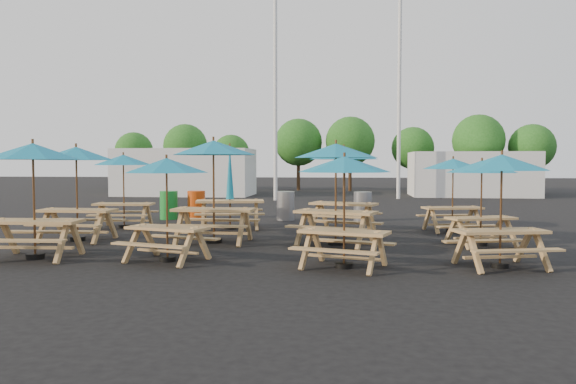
# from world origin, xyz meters

# --- Properties ---
(ground) EXTENTS (120.00, 120.00, 0.00)m
(ground) POSITION_xyz_m (0.00, 0.00, 0.00)
(ground) COLOR black
(ground) RESTS_ON ground
(picnic_unit_0) EXTENTS (2.06, 2.06, 2.39)m
(picnic_unit_0) POSITION_xyz_m (-4.62, -4.20, 2.04)
(picnic_unit_0) COLOR tan
(picnic_unit_0) RESTS_ON ground
(picnic_unit_1) EXTENTS (2.00, 2.00, 2.39)m
(picnic_unit_1) POSITION_xyz_m (-5.01, -1.59, 2.04)
(picnic_unit_1) COLOR tan
(picnic_unit_1) RESTS_ON ground
(picnic_unit_2) EXTENTS (1.97, 1.97, 2.23)m
(picnic_unit_2) POSITION_xyz_m (-4.98, 1.28, 1.90)
(picnic_unit_2) COLOR tan
(picnic_unit_2) RESTS_ON ground
(picnic_unit_3) EXTENTS (2.11, 2.11, 2.08)m
(picnic_unit_3) POSITION_xyz_m (-1.81, -4.22, 1.78)
(picnic_unit_3) COLOR tan
(picnic_unit_3) RESTS_ON ground
(picnic_unit_4) EXTENTS (2.14, 2.14, 2.54)m
(picnic_unit_4) POSITION_xyz_m (-1.50, -1.57, 2.17)
(picnic_unit_4) COLOR tan
(picnic_unit_4) RESTS_ON ground
(picnic_unit_5) EXTENTS (2.29, 2.09, 2.55)m
(picnic_unit_5) POSITION_xyz_m (-1.73, 1.38, 1.05)
(picnic_unit_5) COLOR tan
(picnic_unit_5) RESTS_ON ground
(picnic_unit_6) EXTENTS (2.17, 2.17, 2.11)m
(picnic_unit_6) POSITION_xyz_m (1.70, -4.55, 1.80)
(picnic_unit_6) COLOR tan
(picnic_unit_6) RESTS_ON ground
(picnic_unit_7) EXTENTS (2.53, 2.53, 2.45)m
(picnic_unit_7) POSITION_xyz_m (1.48, -1.58, 2.09)
(picnic_unit_7) COLOR tan
(picnic_unit_7) RESTS_ON ground
(picnic_unit_8) EXTENTS (2.50, 2.50, 2.43)m
(picnic_unit_8) POSITION_xyz_m (1.65, 1.24, 2.07)
(picnic_unit_8) COLOR tan
(picnic_unit_8) RESTS_ON ground
(picnic_unit_9) EXTENTS (2.12, 2.12, 2.14)m
(picnic_unit_9) POSITION_xyz_m (4.62, -4.22, 1.83)
(picnic_unit_9) COLOR tan
(picnic_unit_9) RESTS_ON ground
(picnic_unit_10) EXTENTS (2.12, 2.12, 2.04)m
(picnic_unit_10) POSITION_xyz_m (4.91, -1.37, 1.74)
(picnic_unit_10) COLOR tan
(picnic_unit_10) RESTS_ON ground
(picnic_unit_11) EXTENTS (2.06, 2.06, 2.10)m
(picnic_unit_11) POSITION_xyz_m (4.75, 1.39, 1.80)
(picnic_unit_11) COLOR tan
(picnic_unit_11) RESTS_ON ground
(waste_bin_0) EXTENTS (0.61, 0.61, 0.98)m
(waste_bin_0) POSITION_xyz_m (-4.44, 3.90, 0.49)
(waste_bin_0) COLOR #178229
(waste_bin_0) RESTS_ON ground
(waste_bin_1) EXTENTS (0.61, 0.61, 0.98)m
(waste_bin_1) POSITION_xyz_m (-3.52, 4.15, 0.49)
(waste_bin_1) COLOR #C7400B
(waste_bin_1) RESTS_ON ground
(waste_bin_2) EXTENTS (0.61, 0.61, 0.98)m
(waste_bin_2) POSITION_xyz_m (-0.36, 4.03, 0.49)
(waste_bin_2) COLOR gray
(waste_bin_2) RESTS_ON ground
(waste_bin_3) EXTENTS (0.61, 0.61, 0.98)m
(waste_bin_3) POSITION_xyz_m (2.27, 4.10, 0.49)
(waste_bin_3) COLOR gray
(waste_bin_3) RESTS_ON ground
(mast_0) EXTENTS (0.20, 0.20, 12.00)m
(mast_0) POSITION_xyz_m (-2.00, 14.00, 6.00)
(mast_0) COLOR silver
(mast_0) RESTS_ON ground
(mast_1) EXTENTS (0.20, 0.20, 12.00)m
(mast_1) POSITION_xyz_m (4.50, 16.00, 6.00)
(mast_1) COLOR silver
(mast_1) RESTS_ON ground
(event_tent_0) EXTENTS (8.00, 4.00, 2.80)m
(event_tent_0) POSITION_xyz_m (-8.00, 18.00, 1.40)
(event_tent_0) COLOR silver
(event_tent_0) RESTS_ON ground
(event_tent_1) EXTENTS (7.00, 4.00, 2.60)m
(event_tent_1) POSITION_xyz_m (9.00, 19.00, 1.30)
(event_tent_1) COLOR silver
(event_tent_1) RESTS_ON ground
(tree_0) EXTENTS (2.80, 2.80, 4.24)m
(tree_0) POSITION_xyz_m (-14.07, 25.25, 2.83)
(tree_0) COLOR #382314
(tree_0) RESTS_ON ground
(tree_1) EXTENTS (3.11, 3.11, 4.72)m
(tree_1) POSITION_xyz_m (-9.74, 23.90, 3.15)
(tree_1) COLOR #382314
(tree_1) RESTS_ON ground
(tree_2) EXTENTS (2.59, 2.59, 3.93)m
(tree_2) POSITION_xyz_m (-6.39, 23.65, 2.62)
(tree_2) COLOR #382314
(tree_2) RESTS_ON ground
(tree_3) EXTENTS (3.36, 3.36, 5.09)m
(tree_3) POSITION_xyz_m (-1.75, 24.72, 3.41)
(tree_3) COLOR #382314
(tree_3) RESTS_ON ground
(tree_4) EXTENTS (3.41, 3.41, 5.17)m
(tree_4) POSITION_xyz_m (1.90, 24.26, 3.46)
(tree_4) COLOR #382314
(tree_4) RESTS_ON ground
(tree_5) EXTENTS (2.94, 2.94, 4.45)m
(tree_5) POSITION_xyz_m (6.22, 24.67, 2.97)
(tree_5) COLOR #382314
(tree_5) RESTS_ON ground
(tree_6) EXTENTS (3.38, 3.38, 5.13)m
(tree_6) POSITION_xyz_m (10.23, 22.90, 3.43)
(tree_6) COLOR #382314
(tree_6) RESTS_ON ground
(tree_7) EXTENTS (2.95, 2.95, 4.48)m
(tree_7) POSITION_xyz_m (13.63, 22.92, 2.99)
(tree_7) COLOR #382314
(tree_7) RESTS_ON ground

